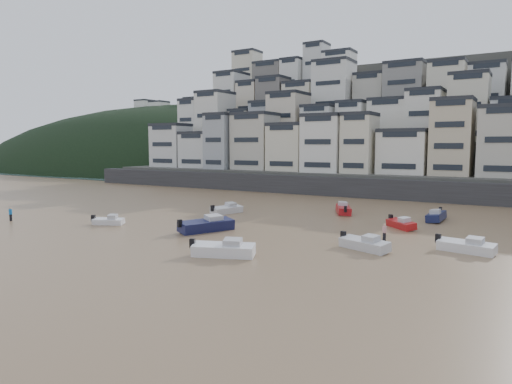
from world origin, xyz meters
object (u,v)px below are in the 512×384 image
Objects in this scene: boat_a at (224,247)px; boat_e at (401,223)px; boat_h at (343,208)px; boat_j at (108,220)px; boat_b at (364,242)px; boat_d at (466,245)px; boat_f at (227,208)px; person_blue at (11,214)px; boat_i at (436,215)px; person_pink at (384,232)px; boat_c at (206,223)px.

boat_e is (9.68, 21.20, -0.15)m from boat_a.
boat_h reaches higher than boat_a.
boat_a is at bearing -37.95° from boat_j.
boat_b is at bearing -17.18° from boat_j.
boat_b is 12.69m from boat_e.
boat_f is at bearing 175.87° from boat_d.
boat_h is 3.34× the size of person_blue.
boat_e is 7.97m from boat_i.
boat_a is 16.63m from person_pink.
boat_j is (-30.30, -15.53, -0.09)m from boat_e.
boat_h is 18.30m from person_pink.
boat_j is (-6.90, -14.66, -0.17)m from boat_f.
boat_f is at bearing 173.63° from boat_b.
boat_d is at bearing 13.86° from boat_a.
boat_c is 21.97m from boat_h.
boat_h reaches higher than boat_i.
boat_d is at bearing 12.08° from person_blue.
boat_b is at bearing -66.46° from boat_c.
boat_c reaches higher than person_blue.
boat_d is 24.01m from boat_h.
boat_j is at bearing 124.95° from boat_c.
person_pink is at bearing -51.64° from boat_c.
boat_a is 33.26m from person_blue.
boat_i reaches higher than boat_e.
boat_i is (2.73, 20.25, 0.06)m from boat_b.
boat_c reaches higher than boat_j.
boat_i is at bearing -21.90° from boat_c.
boat_b is 26.03m from boat_f.
boat_i is at bearing 102.98° from boat_b.
boat_b is 4.83m from person_pink.
boat_h is (13.79, 8.37, 0.08)m from boat_f.
boat_j is 13.35m from person_blue.
boat_h is (0.07, 28.71, 0.00)m from boat_a.
boat_d reaches higher than boat_e.
boat_a is 0.85× the size of boat_c.
boat_i is 15.61m from person_pink.
boat_b is 20.44m from boat_i.
boat_i is 3.23× the size of person_pink.
boat_a is 12.73m from boat_b.
boat_c is at bearing 132.50° from boat_h.
boat_a is 24.54m from boat_f.
person_pink is at bearing -90.31° from boat_f.
boat_f reaches higher than boat_j.
boat_h is at bearing 25.51° from boat_j.
boat_a reaches higher than boat_b.
boat_d is 17.42m from boat_i.
boat_c is at bearing 15.63° from person_blue.
person_blue reaches higher than boat_i.
boat_f is 27.26m from person_blue.
boat_a is 1.12× the size of boat_d.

